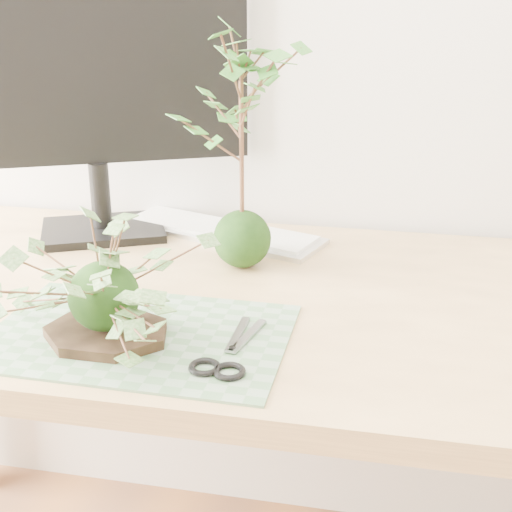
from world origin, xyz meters
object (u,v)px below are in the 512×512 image
maple_kokedama (241,96)px  keyboard (221,231)px  desk (228,338)px  ivy_kokedama (101,265)px  monitor (93,80)px

maple_kokedama → keyboard: bearing=116.8°
desk → maple_kokedama: maple_kokedama is taller
desk → ivy_kokedama: (-0.13, -0.20, 0.20)m
ivy_kokedama → keyboard: ivy_kokedama is taller
ivy_kokedama → maple_kokedama: 0.38m
desk → monitor: (-0.31, 0.23, 0.39)m
desk → ivy_kokedama: 0.31m
keyboard → maple_kokedama: bearing=-44.0°
desk → monitor: bearing=143.4°
ivy_kokedama → monitor: monitor is taller
maple_kokedama → keyboard: maple_kokedama is taller
desk → keyboard: 0.29m
maple_kokedama → monitor: size_ratio=0.77×
maple_kokedama → monitor: 0.33m
maple_kokedama → monitor: bearing=158.7°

